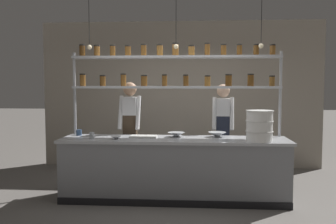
{
  "coord_description": "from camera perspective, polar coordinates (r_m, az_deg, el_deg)",
  "views": [
    {
      "loc": [
        0.32,
        -5.49,
        1.72
      ],
      "look_at": [
        -0.11,
        0.2,
        1.3
      ],
      "focal_mm": 40.0,
      "sensor_mm": 36.0,
      "label": 1
    }
  ],
  "objects": [
    {
      "name": "prep_bowl_center_back",
      "position": [
        5.7,
        1.26,
        -3.48
      ],
      "size": [
        0.26,
        0.26,
        0.07
      ],
      "color": "#B2B7BC",
      "rests_on": "prep_counter"
    },
    {
      "name": "prep_counter",
      "position": [
        5.64,
        0.93,
        -8.68
      ],
      "size": [
        3.37,
        0.76,
        0.92
      ],
      "color": "gray",
      "rests_on": "ground_plane"
    },
    {
      "name": "pendant_light_row",
      "position": [
        5.53,
        1.0,
        10.35
      ],
      "size": [
        2.57,
        0.07,
        0.72
      ],
      "color": "black"
    },
    {
      "name": "spice_shelf_unit",
      "position": [
        5.83,
        0.99,
        5.85
      ],
      "size": [
        3.25,
        0.28,
        2.36
      ],
      "color": "#ADAFB5",
      "rests_on": "ground_plane"
    },
    {
      "name": "ground_plane",
      "position": [
        5.76,
        0.92,
        -13.13
      ],
      "size": [
        40.0,
        40.0,
        0.0
      ],
      "primitive_type": "plane",
      "color": "slate"
    },
    {
      "name": "cutting_board",
      "position": [
        5.68,
        -3.76,
        -3.75
      ],
      "size": [
        0.4,
        0.26,
        0.02
      ],
      "color": "silver",
      "rests_on": "prep_counter"
    },
    {
      "name": "prep_bowl_center_front",
      "position": [
        5.74,
        7.48,
        -3.43
      ],
      "size": [
        0.28,
        0.28,
        0.08
      ],
      "color": "#B2B7BC",
      "rests_on": "prep_counter"
    },
    {
      "name": "chef_left",
      "position": [
        6.22,
        -5.79,
        -2.22
      ],
      "size": [
        0.36,
        0.3,
        1.75
      ],
      "rotation": [
        0.0,
        0.0,
        -0.01
      ],
      "color": "black",
      "rests_on": "ground_plane"
    },
    {
      "name": "serving_cup_front",
      "position": [
        6.03,
        -13.41,
        -3.06
      ],
      "size": [
        0.09,
        0.09,
        0.09
      ],
      "color": "#334C70",
      "rests_on": "prep_counter"
    },
    {
      "name": "back_wall",
      "position": [
        7.78,
        1.92,
        2.65
      ],
      "size": [
        5.77,
        0.12,
        3.01
      ],
      "primitive_type": "cube",
      "color": "#9E9384",
      "rests_on": "ground_plane"
    },
    {
      "name": "prep_bowl_near_left",
      "position": [
        5.53,
        -7.94,
        -3.89
      ],
      "size": [
        0.16,
        0.16,
        0.04
      ],
      "color": "silver",
      "rests_on": "prep_counter"
    },
    {
      "name": "container_stack",
      "position": [
        5.4,
        13.76,
        -2.06
      ],
      "size": [
        0.39,
        0.39,
        0.44
      ],
      "color": "white",
      "rests_on": "prep_counter"
    },
    {
      "name": "serving_cup_by_board",
      "position": [
        5.62,
        -11.52,
        -3.53
      ],
      "size": [
        0.08,
        0.08,
        0.1
      ],
      "color": "#B2B7BC",
      "rests_on": "prep_counter"
    },
    {
      "name": "chef_center",
      "position": [
        6.36,
        8.37,
        -2.31
      ],
      "size": [
        0.37,
        0.31,
        1.72
      ],
      "rotation": [
        0.0,
        0.0,
        -0.07
      ],
      "color": "black",
      "rests_on": "ground_plane"
    }
  ]
}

